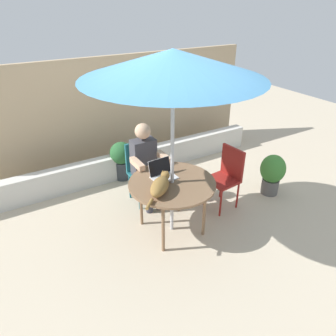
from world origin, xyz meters
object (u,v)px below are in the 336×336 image
(laptop, at_px, (162,172))
(potted_plant_near_fence, at_px, (272,172))
(chair_occupied, at_px, (141,167))
(chair_empty, at_px, (227,173))
(potted_plant_by_chair, at_px, (121,158))
(cat, at_px, (160,185))
(person_seated, at_px, (146,161))
(patio_umbrella, at_px, (173,64))
(patio_table, at_px, (172,186))

(laptop, xyz_separation_m, potted_plant_near_fence, (1.82, -0.20, -0.43))
(chair_occupied, relative_size, chair_empty, 1.00)
(laptop, distance_m, potted_plant_by_chair, 1.45)
(chair_occupied, height_order, cat, cat)
(cat, height_order, potted_plant_near_fence, cat)
(chair_empty, relative_size, laptop, 2.87)
(chair_empty, bearing_deg, potted_plant_near_fence, -8.29)
(potted_plant_near_fence, bearing_deg, cat, -177.22)
(chair_occupied, xyz_separation_m, laptop, (-0.04, -0.69, 0.26))
(person_seated, bearing_deg, laptop, -94.27)
(chair_empty, height_order, cat, cat)
(chair_empty, distance_m, cat, 1.25)
(potted_plant_by_chair, bearing_deg, laptop, -90.20)
(cat, xyz_separation_m, potted_plant_near_fence, (2.01, 0.10, -0.45))
(laptop, bearing_deg, patio_umbrella, -78.01)
(laptop, distance_m, cat, 0.35)
(laptop, relative_size, potted_plant_by_chair, 0.48)
(potted_plant_near_fence, height_order, potted_plant_by_chair, potted_plant_by_chair)
(patio_umbrella, relative_size, laptop, 7.28)
(chair_occupied, height_order, laptop, laptop)
(person_seated, distance_m, potted_plant_by_chair, 0.91)
(potted_plant_near_fence, bearing_deg, potted_plant_by_chair, 138.87)
(cat, bearing_deg, person_seated, 74.72)
(chair_empty, relative_size, cat, 1.73)
(chair_occupied, distance_m, cat, 1.05)
(person_seated, bearing_deg, cat, -105.28)
(patio_umbrella, height_order, cat, patio_umbrella)
(patio_umbrella, bearing_deg, patio_table, 0.00)
(laptop, height_order, potted_plant_near_fence, laptop)
(laptop, bearing_deg, potted_plant_near_fence, -6.33)
(potted_plant_by_chair, bearing_deg, patio_umbrella, -88.73)
(person_seated, xyz_separation_m, potted_plant_near_fence, (1.78, -0.73, -0.33))
(patio_table, distance_m, laptop, 0.23)
(patio_umbrella, distance_m, chair_occupied, 1.83)
(chair_occupied, xyz_separation_m, person_seated, (0.00, -0.16, 0.17))
(patio_umbrella, bearing_deg, chair_occupied, 90.00)
(patio_umbrella, distance_m, laptop, 1.35)
(patio_umbrella, height_order, person_seated, patio_umbrella)
(laptop, height_order, cat, laptop)
(patio_table, relative_size, potted_plant_near_fence, 1.65)
(cat, distance_m, potted_plant_near_fence, 2.06)
(patio_umbrella, xyz_separation_m, potted_plant_near_fence, (1.78, -0.02, -1.77))
(chair_occupied, distance_m, chair_empty, 1.24)
(potted_plant_near_fence, bearing_deg, person_seated, 157.65)
(cat, relative_size, potted_plant_by_chair, 0.79)
(cat, bearing_deg, patio_umbrella, 26.47)
(person_seated, height_order, cat, person_seated)
(patio_table, distance_m, cat, 0.29)
(patio_umbrella, bearing_deg, laptop, 101.99)
(potted_plant_near_fence, relative_size, potted_plant_by_chair, 0.99)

